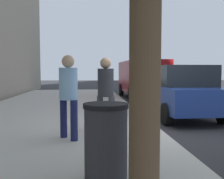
{
  "coord_description": "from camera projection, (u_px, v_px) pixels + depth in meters",
  "views": [
    {
      "loc": [
        -6.58,
        1.76,
        1.57
      ],
      "look_at": [
        0.18,
        1.16,
        1.1
      ],
      "focal_mm": 41.73,
      "sensor_mm": 36.0,
      "label": 1
    }
  ],
  "objects": [
    {
      "name": "trash_bin",
      "position": [
        106.0,
        142.0,
        3.39
      ],
      "size": [
        0.59,
        0.59,
        1.01
      ],
      "color": "#2D2D33",
      "rests_on": "sidewalk_slab"
    },
    {
      "name": "parked_sedan_near",
      "position": [
        179.0,
        91.0,
        9.01
      ],
      "size": [
        4.44,
        2.04,
        1.77
      ],
      "color": "navy",
      "rests_on": "ground_plane"
    },
    {
      "name": "parked_van_far",
      "position": [
        142.0,
        77.0,
        15.34
      ],
      "size": [
        5.25,
        2.23,
        2.18
      ],
      "color": "maroon",
      "rests_on": "ground_plane"
    },
    {
      "name": "pedestrian_bystander",
      "position": [
        68.0,
        90.0,
        5.42
      ],
      "size": [
        0.45,
        0.39,
        1.76
      ],
      "rotation": [
        0.0,
        0.0,
        -0.89
      ],
      "color": "#191E4C",
      "rests_on": "sidewalk_slab"
    },
    {
      "name": "ground_plane",
      "position": [
        157.0,
        132.0,
        6.8
      ],
      "size": [
        80.0,
        80.0,
        0.0
      ],
      "primitive_type": "plane",
      "color": "#2B2B2D",
      "rests_on": "ground"
    },
    {
      "name": "parking_meter",
      "position": [
        133.0,
        87.0,
        6.62
      ],
      "size": [
        0.36,
        0.12,
        1.41
      ],
      "color": "gray",
      "rests_on": "sidewalk_slab"
    },
    {
      "name": "sidewalk_slab",
      "position": [
        40.0,
        131.0,
        6.53
      ],
      "size": [
        28.0,
        6.0,
        0.15
      ],
      "primitive_type": "cube",
      "color": "#B7B2A8",
      "rests_on": "ground_plane"
    },
    {
      "name": "pedestrian_at_meter",
      "position": [
        106.0,
        88.0,
        6.16
      ],
      "size": [
        0.43,
        0.41,
        1.75
      ],
      "rotation": [
        0.0,
        0.0,
        -0.82
      ],
      "color": "#47474C",
      "rests_on": "sidewalk_slab"
    }
  ]
}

